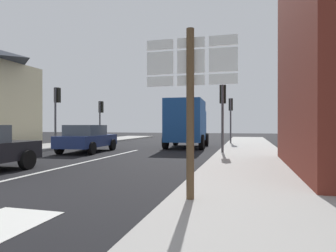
{
  "coord_description": "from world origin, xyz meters",
  "views": [
    {
      "loc": [
        6.14,
        -4.26,
        1.47
      ],
      "look_at": [
        1.41,
        13.71,
        1.41
      ],
      "focal_mm": 31.8,
      "sensor_mm": 36.0,
      "label": 1
    }
  ],
  "objects_px": {
    "sedan_far": "(87,138)",
    "traffic_light_near_right": "(223,103)",
    "traffic_light_far_right": "(231,110)",
    "traffic_light_far_left": "(101,112)",
    "route_sign_post": "(190,95)",
    "delivery_truck": "(187,122)",
    "traffic_light_near_left": "(57,104)"
  },
  "relations": [
    {
      "from": "sedan_far",
      "to": "traffic_light_far_left",
      "type": "relative_size",
      "value": 1.28
    },
    {
      "from": "delivery_truck",
      "to": "traffic_light_far_right",
      "type": "height_order",
      "value": "traffic_light_far_right"
    },
    {
      "from": "route_sign_post",
      "to": "traffic_light_far_left",
      "type": "height_order",
      "value": "traffic_light_far_left"
    },
    {
      "from": "traffic_light_near_left",
      "to": "traffic_light_far_left",
      "type": "bearing_deg",
      "value": 90.0
    },
    {
      "from": "traffic_light_near_left",
      "to": "traffic_light_near_right",
      "type": "bearing_deg",
      "value": -5.72
    },
    {
      "from": "traffic_light_far_left",
      "to": "traffic_light_near_left",
      "type": "height_order",
      "value": "traffic_light_near_left"
    },
    {
      "from": "delivery_truck",
      "to": "route_sign_post",
      "type": "bearing_deg",
      "value": -78.64
    },
    {
      "from": "sedan_far",
      "to": "traffic_light_near_right",
      "type": "bearing_deg",
      "value": 3.06
    },
    {
      "from": "route_sign_post",
      "to": "traffic_light_near_left",
      "type": "xyz_separation_m",
      "value": [
        -10.2,
        10.51,
        0.77
      ]
    },
    {
      "from": "traffic_light_far_left",
      "to": "traffic_light_near_right",
      "type": "xyz_separation_m",
      "value": [
        10.06,
        -6.66,
        0.06
      ]
    },
    {
      "from": "traffic_light_far_right",
      "to": "traffic_light_far_left",
      "type": "bearing_deg",
      "value": -173.44
    },
    {
      "from": "sedan_far",
      "to": "delivery_truck",
      "type": "height_order",
      "value": "delivery_truck"
    },
    {
      "from": "traffic_light_far_left",
      "to": "traffic_light_far_right",
      "type": "distance_m",
      "value": 10.12
    },
    {
      "from": "traffic_light_near_left",
      "to": "sedan_far",
      "type": "bearing_deg",
      "value": -25.88
    },
    {
      "from": "route_sign_post",
      "to": "traffic_light_near_right",
      "type": "height_order",
      "value": "traffic_light_near_right"
    },
    {
      "from": "traffic_light_near_right",
      "to": "traffic_light_near_left",
      "type": "bearing_deg",
      "value": 174.28
    },
    {
      "from": "traffic_light_far_right",
      "to": "traffic_light_near_right",
      "type": "bearing_deg",
      "value": -90.0
    },
    {
      "from": "route_sign_post",
      "to": "delivery_truck",
      "type": "bearing_deg",
      "value": 101.36
    },
    {
      "from": "route_sign_post",
      "to": "traffic_light_near_left",
      "type": "distance_m",
      "value": 14.66
    },
    {
      "from": "delivery_truck",
      "to": "traffic_light_near_right",
      "type": "height_order",
      "value": "traffic_light_near_right"
    },
    {
      "from": "sedan_far",
      "to": "route_sign_post",
      "type": "relative_size",
      "value": 1.35
    },
    {
      "from": "sedan_far",
      "to": "delivery_truck",
      "type": "relative_size",
      "value": 0.84
    },
    {
      "from": "route_sign_post",
      "to": "traffic_light_far_right",
      "type": "xyz_separation_m",
      "value": [
        -0.14,
        17.32,
        0.55
      ]
    },
    {
      "from": "delivery_truck",
      "to": "traffic_light_far_left",
      "type": "relative_size",
      "value": 1.52
    },
    {
      "from": "sedan_far",
      "to": "traffic_light_near_left",
      "type": "height_order",
      "value": "traffic_light_near_left"
    },
    {
      "from": "traffic_light_far_left",
      "to": "traffic_light_near_left",
      "type": "bearing_deg",
      "value": -90.0
    },
    {
      "from": "traffic_light_near_left",
      "to": "traffic_light_near_right",
      "type": "height_order",
      "value": "traffic_light_near_left"
    },
    {
      "from": "sedan_far",
      "to": "route_sign_post",
      "type": "bearing_deg",
      "value": -51.2
    },
    {
      "from": "route_sign_post",
      "to": "traffic_light_near_left",
      "type": "bearing_deg",
      "value": 134.14
    },
    {
      "from": "delivery_truck",
      "to": "traffic_light_far_right",
      "type": "distance_m",
      "value": 4.53
    },
    {
      "from": "sedan_far",
      "to": "route_sign_post",
      "type": "distance_m",
      "value": 11.76
    },
    {
      "from": "delivery_truck",
      "to": "traffic_light_near_right",
      "type": "relative_size",
      "value": 1.49
    }
  ]
}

